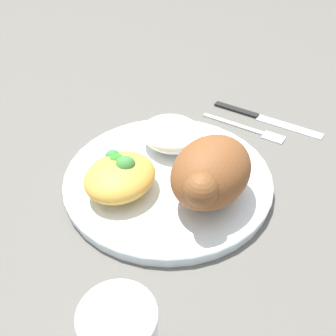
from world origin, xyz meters
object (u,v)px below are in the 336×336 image
Objects in this scene: roasted_chicken at (211,173)px; rice_pile at (172,133)px; knife at (257,116)px; mac_cheese_with_broccoli at (120,175)px; plate at (168,178)px; fork at (247,128)px.

roasted_chicken is 1.39× the size of rice_pile.
roasted_chicken is 0.12m from rice_pile.
mac_cheese_with_broccoli is at bearing -13.37° from knife.
plate is 2.89× the size of mac_cheese_with_broccoli.
rice_pile is 0.14m from fork.
mac_cheese_with_broccoli reaches higher than knife.
plate is at bearing -10.63° from fork.
roasted_chicken is 0.20m from fork.
rice_pile is 0.18m from knife.
rice_pile reaches higher than plate.
roasted_chicken reaches higher than mac_cheese_with_broccoli.
mac_cheese_with_broccoli reaches higher than rice_pile.
rice_pile is (-0.06, -0.03, 0.03)m from plate.
fork is at bearing -170.12° from roasted_chicken.
plate reaches higher than knife.
roasted_chicken is 0.89× the size of fork.
mac_cheese_with_broccoli is 0.68× the size of fork.
fork is at bearing 2.71° from knife.
mac_cheese_with_broccoli is 0.29m from knife.
fork is (-0.24, 0.07, -0.04)m from mac_cheese_with_broccoli.
roasted_chicken reaches higher than plate.
roasted_chicken is 0.24m from knife.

